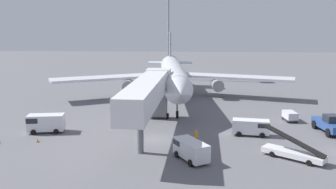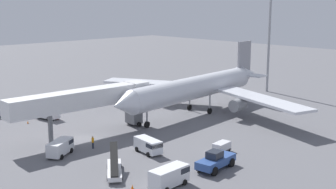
# 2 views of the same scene
# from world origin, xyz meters

# --- Properties ---
(ground_plane) EXTENTS (300.00, 300.00, 0.00)m
(ground_plane) POSITION_xyz_m (0.00, 0.00, 0.00)
(ground_plane) COLOR slate
(airplane_at_gate) EXTENTS (45.48, 41.76, 12.18)m
(airplane_at_gate) POSITION_xyz_m (1.06, 24.61, 4.75)
(airplane_at_gate) COLOR silver
(airplane_at_gate) RESTS_ON ground
(jet_bridge) EXTENTS (4.01, 23.85, 7.31)m
(jet_bridge) POSITION_xyz_m (-0.67, 1.74, 5.56)
(jet_bridge) COLOR silver
(jet_bridge) RESTS_ON ground
(pushback_tug) EXTENTS (3.12, 6.19, 2.39)m
(pushback_tug) POSITION_xyz_m (22.38, 4.32, 1.10)
(pushback_tug) COLOR #2D4C8E
(pushback_tug) RESTS_ON ground
(belt_loader_truck) EXTENTS (6.14, 5.19, 3.12)m
(belt_loader_truck) POSITION_xyz_m (15.14, -5.73, 0.76)
(belt_loader_truck) COLOR white
(belt_loader_truck) RESTS_ON ground
(service_van_mid_center) EXTENTS (4.72, 2.51, 2.00)m
(service_van_mid_center) POSITION_xyz_m (12.15, 2.41, 1.15)
(service_van_mid_center) COLOR white
(service_van_mid_center) RESTS_ON ground
(service_van_far_left) EXTENTS (2.44, 4.91, 2.26)m
(service_van_far_left) POSITION_xyz_m (22.31, -3.44, 1.28)
(service_van_far_left) COLOR white
(service_van_far_left) RESTS_ON ground
(service_van_rear_right) EXTENTS (3.90, 4.81, 2.05)m
(service_van_rear_right) POSITION_xyz_m (4.53, -6.60, 1.17)
(service_van_rear_right) COLOR silver
(service_van_rear_right) RESTS_ON ground
(service_van_near_right) EXTENTS (4.82, 2.85, 2.34)m
(service_van_near_right) POSITION_xyz_m (-14.28, 2.02, 1.32)
(service_van_near_right) COLOR silver
(service_van_near_right) RESTS_ON ground
(baggage_cart_rear_left) EXTENTS (1.76, 2.87, 1.39)m
(baggage_cart_rear_left) POSITION_xyz_m (18.76, 9.90, 0.78)
(baggage_cart_rear_left) COLOR #38383D
(baggage_cart_rear_left) RESTS_ON ground
(baggage_cart_outer_right) EXTENTS (2.69, 2.82, 1.43)m
(baggage_cart_outer_right) POSITION_xyz_m (-20.43, -2.93, 0.80)
(baggage_cart_outer_right) COLOR #38383D
(baggage_cart_outer_right) RESTS_ON ground
(ground_crew_worker_foreground) EXTENTS (0.49, 0.49, 1.82)m
(ground_crew_worker_foreground) POSITION_xyz_m (5.16, -1.84, 0.96)
(ground_crew_worker_foreground) COLOR #1E2333
(ground_crew_worker_foreground) RESTS_ON ground
(safety_cone_alpha) EXTENTS (0.31, 0.31, 0.48)m
(safety_cone_alpha) POSITION_xyz_m (-13.62, -1.99, 0.24)
(safety_cone_alpha) COLOR black
(safety_cone_alpha) RESTS_ON ground
(safety_cone_bravo) EXTENTS (0.40, 0.40, 0.61)m
(safety_cone_bravo) POSITION_xyz_m (20.11, -7.08, 0.30)
(safety_cone_bravo) COLOR black
(safety_cone_bravo) RESTS_ON ground
(apron_light_mast) EXTENTS (2.40, 2.40, 25.21)m
(apron_light_mast) POSITION_xyz_m (-1.59, 50.94, 17.55)
(apron_light_mast) COLOR #93969B
(apron_light_mast) RESTS_ON ground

